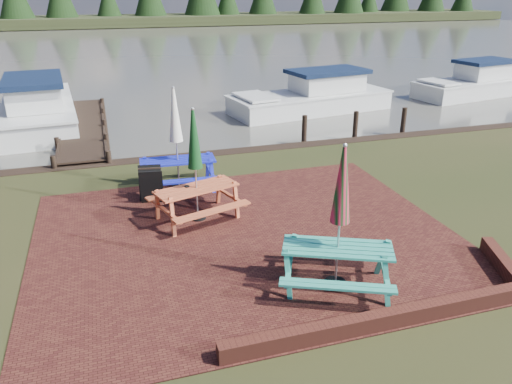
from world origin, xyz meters
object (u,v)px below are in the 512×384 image
Objects in this scene: chalkboard at (151,185)px; boat_far at (473,85)px; picnic_table_red at (196,183)px; boat_jetty at (38,110)px; boat_near at (313,98)px; picnic_table_blue at (177,155)px; jetty at (83,127)px; picnic_table_teal at (338,241)px.

boat_far is (17.25, 9.26, -0.09)m from chalkboard.
picnic_table_red reaches higher than boat_jetty.
boat_near is at bearing 55.57° from chalkboard.
jetty is at bearing 113.44° from picnic_table_blue.
boat_jetty reaches higher than chalkboard.
boat_jetty is 1.22× the size of boat_far.
jetty is at bearing -52.19° from boat_jetty.
picnic_table_blue is at bearing -69.97° from jetty.
picnic_table_teal is 5.63m from chalkboard.
picnic_table_blue reaches higher than picnic_table_red.
boat_near is at bearing 5.48° from jetty.
picnic_table_teal is 2.94× the size of chalkboard.
picnic_table_teal is 14.53m from boat_near.
picnic_table_blue is at bearing 50.27° from chalkboard.
picnic_table_teal is 0.35× the size of boat_near.
jetty is at bearing 134.45° from picnic_table_teal.
chalkboard is at bearing 107.55° from picnic_table_red.
jetty is 9.92m from boat_near.
boat_near is (8.13, 8.63, -0.08)m from chalkboard.
picnic_table_blue is 18.55m from boat_far.
boat_jetty is (-1.70, 1.86, 0.36)m from jetty.
chalkboard is at bearing -77.24° from jetty.
picnic_table_red reaches higher than boat_near.
picnic_table_blue is 10.81m from boat_near.
picnic_table_teal is 4.01m from picnic_table_red.
picnic_table_red reaches higher than boat_far.
boat_near reaches higher than boat_far.
picnic_table_teal reaches higher than boat_far.
picnic_table_blue is 0.41× the size of boat_far.
picnic_table_blue is at bearing 75.90° from picnic_table_red.
picnic_table_red is 11.71m from boat_jetty.
boat_jetty is at bearing 94.47° from picnic_table_red.
picnic_table_teal reaches higher than jetty.
picnic_table_red is 0.33× the size of boat_jetty.
picnic_table_teal is 20.23m from boat_far.
picnic_table_teal reaches higher than boat_jetty.
boat_near reaches higher than jetty.
picnic_table_blue is 7.47m from jetty.
picnic_table_red is 19.46m from boat_far.
boat_jetty is at bearing 137.98° from picnic_table_teal.
picnic_table_red is at bearing 142.28° from picnic_table_teal.
boat_near is 1.16× the size of boat_far.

